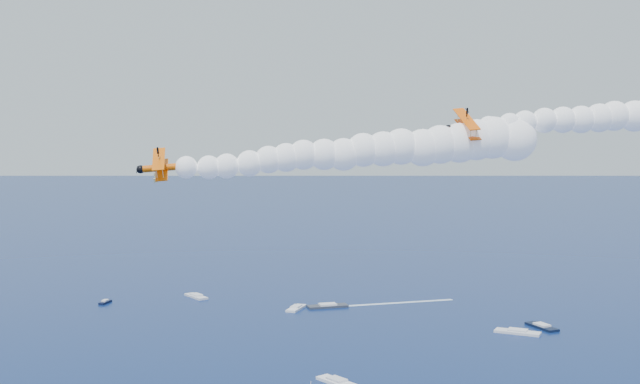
# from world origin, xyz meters

# --- Properties ---
(biplane_lead) EXTENTS (9.08, 10.41, 7.54)m
(biplane_lead) POSITION_xyz_m (15.96, 29.48, 59.35)
(biplane_lead) COLOR #FF5B05
(biplane_trail) EXTENTS (9.01, 10.35, 7.27)m
(biplane_trail) POSITION_xyz_m (-22.83, 16.21, 54.14)
(biplane_trail) COLOR #EF5E05
(smoke_trail_trail) EXTENTS (51.82, 34.99, 9.73)m
(smoke_trail_trail) POSITION_xyz_m (0.88, 24.43, 56.01)
(smoke_trail_trail) COLOR white
(spectator_boats) EXTENTS (231.02, 165.36, 0.70)m
(spectator_boats) POSITION_xyz_m (4.56, 109.42, 0.35)
(spectator_boats) COLOR #2D303C
(spectator_boats) RESTS_ON ground
(boat_wakes) EXTENTS (79.50, 205.15, 0.04)m
(boat_wakes) POSITION_xyz_m (-38.08, 101.54, 0.03)
(boat_wakes) COLOR white
(boat_wakes) RESTS_ON ground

